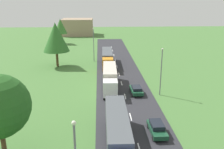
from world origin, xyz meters
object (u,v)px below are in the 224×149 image
at_px(car_fourth, 136,90).
at_px(distant_building, 78,27).
at_px(tree_oak, 56,37).
at_px(lamppost_second, 161,69).
at_px(lamppost_third, 94,43).
at_px(car_third, 157,128).
at_px(truck_third, 107,58).
at_px(truck_lead, 118,132).
at_px(tree_maple, 60,26).
at_px(truck_second, 110,77).

distance_m(car_fourth, distant_building, 75.85).
bearing_deg(tree_oak, distant_building, 89.19).
relative_size(lamppost_second, lamppost_third, 0.94).
xyz_separation_m(car_third, distant_building, (-16.81, 87.63, 2.85)).
bearing_deg(truck_third, car_third, -81.24).
relative_size(truck_lead, distant_building, 1.05).
height_order(truck_lead, tree_maple, tree_maple).
height_order(truck_second, distant_building, distant_building).
relative_size(car_fourth, tree_maple, 0.48).
relative_size(truck_second, car_third, 2.81).
bearing_deg(distant_building, car_fourth, -77.64).
height_order(lamppost_third, tree_maple, tree_maple).
bearing_deg(lamppost_third, truck_third, -53.26).
relative_size(car_fourth, lamppost_second, 0.52).
relative_size(tree_oak, distant_building, 0.79).
distance_m(truck_third, car_fourth, 20.01).
bearing_deg(car_fourth, truck_second, 144.49).
bearing_deg(truck_lead, car_fourth, 74.56).
bearing_deg(car_third, lamppost_third, 102.78).
distance_m(lamppost_second, lamppost_third, 27.53).
distance_m(truck_lead, lamppost_second, 18.35).
xyz_separation_m(truck_lead, tree_oak, (-12.40, 36.07, 5.16)).
distance_m(car_third, lamppost_third, 38.84).
relative_size(truck_lead, tree_oak, 1.32).
height_order(truck_third, car_third, truck_third).
height_order(car_fourth, tree_oak, tree_oak).
xyz_separation_m(truck_third, car_third, (5.09, -33.04, -1.28)).
relative_size(lamppost_third, tree_oak, 0.83).
height_order(truck_second, lamppost_third, lamppost_third).
bearing_deg(tree_maple, lamppost_second, -64.65).
height_order(truck_lead, car_fourth, truck_lead).
xyz_separation_m(lamppost_second, tree_maple, (-24.74, 52.23, 1.72)).
relative_size(truck_second, truck_third, 0.89).
relative_size(lamppost_third, tree_maple, 0.98).
distance_m(car_fourth, tree_maple, 55.82).
bearing_deg(truck_lead, lamppost_third, 94.71).
relative_size(car_third, tree_oak, 0.40).
bearing_deg(truck_third, lamppost_second, -66.88).
relative_size(lamppost_third, distant_building, 0.66).
distance_m(truck_second, lamppost_second, 9.87).
distance_m(truck_third, tree_maple, 36.19).
bearing_deg(truck_third, truck_lead, -90.14).
bearing_deg(lamppost_second, lamppost_third, 115.95).
relative_size(car_fourth, distant_building, 0.32).
xyz_separation_m(truck_second, tree_maple, (-16.06, 48.27, 4.24)).
relative_size(car_third, car_fourth, 0.99).
distance_m(truck_second, tree_oak, 21.00).
xyz_separation_m(truck_lead, lamppost_second, (8.69, 15.97, 2.52)).
distance_m(car_third, lamppost_second, 13.92).
bearing_deg(distant_building, lamppost_third, -80.60).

